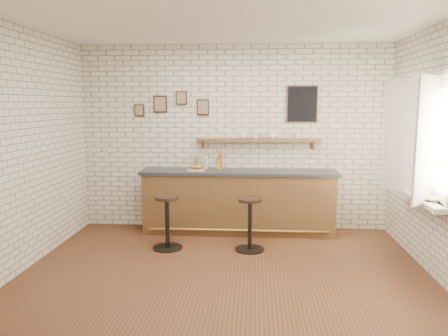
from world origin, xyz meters
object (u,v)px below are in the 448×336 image
(sandwich_plate, at_px, (196,170))
(shelf_cup_c, at_px, (273,135))
(condiment_bottle_yellow, at_px, (219,164))
(bar_stool_right, at_px, (250,223))
(bitters_bottle_white, at_px, (206,163))
(bar_counter, at_px, (239,201))
(bitters_bottle_amber, at_px, (220,161))
(shelf_cup_a, at_px, (243,136))
(book_upper, at_px, (425,197))
(bitters_bottle_brown, at_px, (196,163))
(bar_stool_left, at_px, (167,221))
(book_lower, at_px, (426,199))
(shelf_cup_d, at_px, (298,136))
(ciabatta_sandwich, at_px, (196,168))
(shelf_cup_b, at_px, (256,136))

(sandwich_plate, distance_m, shelf_cup_c, 1.35)
(condiment_bottle_yellow, xyz_separation_m, bar_stool_right, (0.52, -1.00, -0.69))
(bitters_bottle_white, height_order, shelf_cup_c, shelf_cup_c)
(bar_counter, distance_m, bitters_bottle_amber, 0.71)
(shelf_cup_a, distance_m, shelf_cup_c, 0.48)
(shelf_cup_c, relative_size, book_upper, 0.56)
(bitters_bottle_brown, xyz_separation_m, condiment_bottle_yellow, (0.37, 0.00, -0.00))
(sandwich_plate, bearing_deg, shelf_cup_a, 18.26)
(bitters_bottle_white, bearing_deg, condiment_bottle_yellow, -0.00)
(shelf_cup_a, xyz_separation_m, book_upper, (2.22, -1.81, -0.59))
(bitters_bottle_amber, bearing_deg, shelf_cup_a, 10.35)
(shelf_cup_a, bearing_deg, bar_stool_left, -131.73)
(bar_stool_right, bearing_deg, bar_stool_left, -179.34)
(sandwich_plate, xyz_separation_m, shelf_cup_a, (0.74, 0.24, 0.53))
(shelf_cup_a, bearing_deg, book_lower, -37.37)
(shelf_cup_d, bearing_deg, condiment_bottle_yellow, -166.05)
(bar_counter, relative_size, ciabatta_sandwich, 15.47)
(bar_counter, distance_m, shelf_cup_d, 1.42)
(shelf_cup_a, bearing_deg, bar_counter, -103.87)
(condiment_bottle_yellow, distance_m, shelf_cup_d, 1.34)
(shelf_cup_a, height_order, shelf_cup_d, shelf_cup_d)
(ciabatta_sandwich, bearing_deg, bitters_bottle_white, 53.91)
(condiment_bottle_yellow, bearing_deg, bar_stool_left, -123.00)
(condiment_bottle_yellow, relative_size, bar_stool_right, 0.27)
(bitters_bottle_amber, height_order, shelf_cup_d, shelf_cup_d)
(shelf_cup_a, relative_size, shelf_cup_b, 1.16)
(sandwich_plate, distance_m, ciabatta_sandwich, 0.04)
(bar_stool_left, distance_m, shelf_cup_c, 2.19)
(bitters_bottle_amber, relative_size, shelf_cup_c, 2.25)
(ciabatta_sandwich, height_order, condiment_bottle_yellow, condiment_bottle_yellow)
(sandwich_plate, bearing_deg, condiment_bottle_yellow, 26.69)
(shelf_cup_d, bearing_deg, bar_stool_left, -139.74)
(ciabatta_sandwich, xyz_separation_m, bitters_bottle_brown, (-0.03, 0.18, 0.04))
(book_lower, bearing_deg, shelf_cup_b, 124.14)
(ciabatta_sandwich, distance_m, shelf_cup_c, 1.33)
(bar_stool_left, bearing_deg, shelf_cup_a, 45.97)
(sandwich_plate, distance_m, bitters_bottle_amber, 0.43)
(bitters_bottle_brown, distance_m, shelf_cup_d, 1.69)
(bar_counter, bearing_deg, bar_stool_left, -138.29)
(bar_counter, bearing_deg, ciabatta_sandwich, -176.40)
(shelf_cup_d, distance_m, book_upper, 2.33)
(bar_counter, xyz_separation_m, ciabatta_sandwich, (-0.67, -0.04, 0.55))
(book_upper, bearing_deg, shelf_cup_a, 174.64)
(condiment_bottle_yellow, xyz_separation_m, bar_stool_left, (-0.66, -1.01, -0.69))
(condiment_bottle_yellow, distance_m, shelf_cup_c, 0.98)
(bar_counter, relative_size, bar_stool_left, 4.07)
(bar_counter, xyz_separation_m, bar_stool_right, (0.19, -0.86, -0.11))
(condiment_bottle_yellow, bearing_deg, bar_stool_right, -62.46)
(bar_counter, height_order, bitters_bottle_brown, bitters_bottle_brown)
(sandwich_plate, height_order, bitters_bottle_brown, bitters_bottle_brown)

